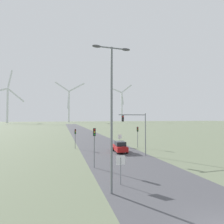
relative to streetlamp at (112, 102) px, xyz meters
name	(u,v)px	position (x,y,z in m)	size (l,w,h in m)	color
road_surface	(89,137)	(4.41, 41.38, -6.95)	(10.00, 240.00, 0.01)	#47474C
streetlamp	(112,102)	(0.00, 0.00, 0.00)	(3.08, 0.32, 11.32)	slate
stop_sign_near	(121,164)	(1.24, 1.50, -5.21)	(0.81, 0.07, 2.50)	slate
stop_sign_far	(120,138)	(7.50, 20.36, -5.26)	(0.81, 0.07, 2.43)	slate
traffic_light_post_near_left	(94,139)	(-0.05, 7.17, -3.63)	(0.28, 0.33, 4.56)	slate
traffic_light_post_near_right	(138,132)	(10.51, 18.46, -4.01)	(0.28, 0.34, 4.02)	slate
traffic_light_post_mid_left	(75,134)	(-1.26, 20.63, -4.28)	(0.28, 0.34, 3.65)	slate
traffic_light_mast_overhead	(137,126)	(7.20, 11.46, -2.38)	(4.40, 0.35, 6.48)	slate
car_approaching	(120,147)	(5.73, 15.04, -6.04)	(2.12, 4.23, 1.83)	maroon
wind_turbine_far_left	(8,101)	(-66.95, 222.43, 19.55)	(38.87, 13.06, 64.47)	silver
wind_turbine_left	(69,102)	(5.09, 232.47, 20.30)	(39.72, 15.69, 56.55)	silver
wind_turbine_center	(122,104)	(79.20, 225.22, 19.47)	(28.42, 13.97, 54.13)	silver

